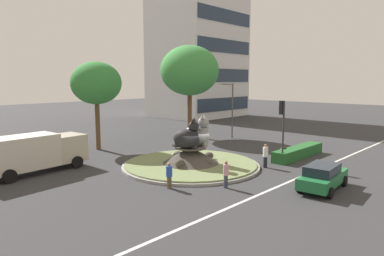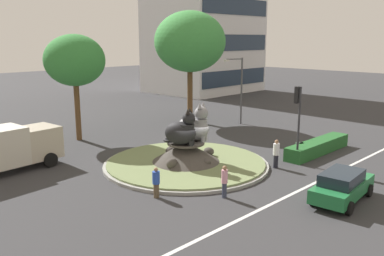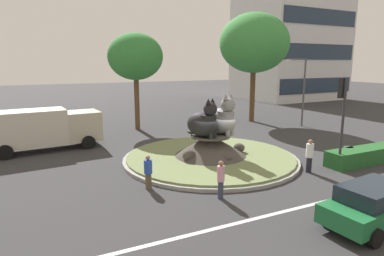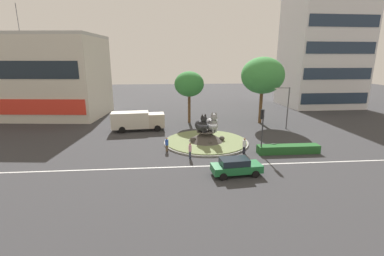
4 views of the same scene
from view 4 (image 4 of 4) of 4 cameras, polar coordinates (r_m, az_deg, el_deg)
ground_plane at (r=32.98m, az=3.00°, el=-3.14°), size 160.00×160.00×0.00m
lane_centreline at (r=26.15m, az=5.20°, el=-8.00°), size 112.00×0.20×0.01m
roundabout_island at (r=32.85m, az=3.02°, el=-2.34°), size 10.31×10.31×1.51m
cat_statue_black at (r=32.00m, az=2.07°, el=0.66°), size 2.01×2.46×2.25m
cat_statue_grey at (r=32.36m, az=4.30°, el=0.92°), size 1.94×2.76×2.45m
traffic_light_mast at (r=28.99m, az=14.74°, el=0.96°), size 0.35×0.46×4.92m
shophouse_block at (r=55.74m, az=-32.02°, el=9.27°), size 27.66×14.86×18.54m
office_tower at (r=65.23m, az=26.63°, el=19.12°), size 15.02×12.42×33.74m
clipped_hedge_strip at (r=31.09m, az=19.83°, el=-4.25°), size 6.79×1.20×0.90m
broadleaf_tree_behind_island at (r=43.43m, az=14.83°, el=10.76°), size 6.60×6.60×10.34m
second_tree_near_tower at (r=42.18m, az=-0.60°, el=9.31°), size 4.60×4.60×8.16m
streetlight_arm at (r=40.97m, az=19.46°, el=4.71°), size 2.04×0.60×6.10m
pedestrian_pink_shirt at (r=27.56m, az=-0.41°, el=-4.77°), size 0.32×0.32×1.67m
pedestrian_white_shirt at (r=29.44m, az=11.08°, el=-3.68°), size 0.39×0.39×1.78m
pedestrian_blue_shirt at (r=29.81m, az=-5.39°, el=-3.47°), size 0.38×0.38×1.57m
sedan_on_far_lane at (r=24.13m, az=9.34°, el=-8.07°), size 4.54×2.28×1.54m
delivery_box_truck at (r=38.97m, az=-11.56°, el=1.65°), size 7.57×3.05×2.72m
litter_bin at (r=31.04m, az=16.96°, el=-4.04°), size 0.56×0.56×0.90m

